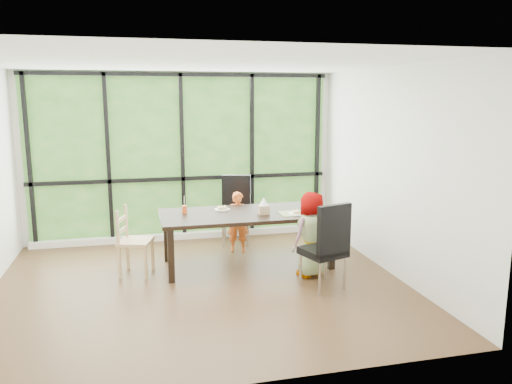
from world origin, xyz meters
TOP-DOWN VIEW (x-y plane):
  - ground at (0.00, 0.00)m, footprint 5.00×5.00m
  - back_wall at (0.00, 2.25)m, footprint 5.00×0.00m
  - foliage_backdrop at (0.00, 2.23)m, footprint 4.80×0.02m
  - window_mullions at (0.00, 2.19)m, footprint 4.80×0.06m
  - window_sill at (0.00, 2.15)m, footprint 4.80×0.12m
  - dining_table at (0.72, 0.63)m, footprint 2.38×1.12m
  - chair_window_leather at (0.76, 1.67)m, footprint 0.56×0.56m
  - chair_interior_leather at (1.43, -0.41)m, footprint 0.58×0.58m
  - chair_end_beech at (-0.78, 0.60)m, footprint 0.50×0.51m
  - child_toddler at (0.72, 1.26)m, footprint 0.37×0.28m
  - child_older at (1.41, 0.04)m, footprint 0.64×0.53m
  - placemat at (1.36, 0.42)m, footprint 0.45×0.33m
  - plate_far at (0.41, 0.86)m, footprint 0.21×0.21m
  - plate_near at (1.35, 0.39)m, footprint 0.20×0.20m
  - orange_cup at (-0.12, 0.79)m, footprint 0.07×0.07m
  - green_cup at (1.67, 0.35)m, footprint 0.07×0.07m
  - white_mug at (1.81, 0.71)m, footprint 0.09×0.09m
  - tissue_box at (0.92, 0.50)m, footprint 0.14×0.14m
  - crepe_rolls_far at (0.41, 0.86)m, footprint 0.15×0.12m
  - crepe_rolls_near at (1.35, 0.39)m, footprint 0.10×0.12m
  - straw_white at (-0.12, 0.79)m, footprint 0.01×0.04m
  - straw_pink at (1.67, 0.35)m, footprint 0.01×0.04m
  - tissue at (0.92, 0.50)m, footprint 0.12×0.12m

SIDE VIEW (x-z plane):
  - ground at x=0.00m, z-range 0.00..0.00m
  - window_sill at x=0.00m, z-range 0.00..0.10m
  - dining_table at x=0.72m, z-range 0.00..0.75m
  - chair_end_beech at x=-0.78m, z-range 0.00..0.90m
  - child_toddler at x=0.72m, z-range 0.00..0.92m
  - chair_window_leather at x=0.76m, z-range 0.00..1.08m
  - chair_interior_leather at x=1.43m, z-range 0.00..1.08m
  - child_older at x=1.41m, z-range 0.00..1.11m
  - placemat at x=1.36m, z-range 0.75..0.76m
  - plate_near at x=1.35m, z-range 0.75..0.76m
  - plate_far at x=0.41m, z-range 0.75..0.76m
  - crepe_rolls_near at x=1.35m, z-range 0.76..0.80m
  - crepe_rolls_far at x=0.41m, z-range 0.76..0.80m
  - white_mug at x=1.81m, z-range 0.75..0.84m
  - orange_cup at x=-0.12m, z-range 0.75..0.86m
  - green_cup at x=1.67m, z-range 0.75..0.86m
  - tissue_box at x=0.92m, z-range 0.75..0.87m
  - straw_white at x=-0.12m, z-range 0.80..1.00m
  - straw_pink at x=1.67m, z-range 0.80..1.00m
  - tissue at x=0.92m, z-range 0.87..0.98m
  - back_wall at x=0.00m, z-range -1.15..3.85m
  - foliage_backdrop at x=0.00m, z-range 0.03..2.67m
  - window_mullions at x=0.00m, z-range 0.03..2.67m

